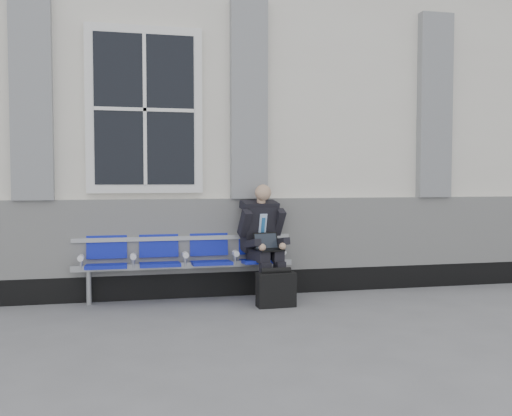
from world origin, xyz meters
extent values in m
plane|color=slate|center=(0.00, 0.00, 0.00)|extent=(70.00, 70.00, 0.00)
cube|color=silver|center=(0.00, 3.50, 2.10)|extent=(14.00, 4.00, 4.20)
cube|color=black|center=(0.00, 1.47, 0.15)|extent=(14.00, 0.10, 0.30)
cube|color=silver|center=(0.00, 1.46, 0.75)|extent=(14.00, 0.08, 0.90)
cube|color=gray|center=(-0.90, 1.44, 2.40)|extent=(0.45, 0.14, 2.40)
cube|color=gray|center=(1.60, 1.44, 2.40)|extent=(0.45, 0.14, 2.40)
cube|color=gray|center=(4.10, 1.44, 2.40)|extent=(0.45, 0.14, 2.40)
cube|color=white|center=(0.35, 1.46, 2.25)|extent=(1.35, 0.10, 1.95)
cube|color=black|center=(0.35, 1.41, 2.25)|extent=(1.15, 0.02, 1.75)
cube|color=#9EA0A3|center=(0.80, 1.30, 0.42)|extent=(2.60, 0.07, 0.07)
cube|color=#9EA0A3|center=(0.80, 1.42, 0.73)|extent=(2.60, 0.05, 0.05)
cylinder|color=#9EA0A3|center=(-0.30, 1.30, 0.20)|extent=(0.06, 0.06, 0.39)
cylinder|color=#9EA0A3|center=(1.90, 1.30, 0.20)|extent=(0.06, 0.06, 0.39)
cube|color=#09159E|center=(-0.10, 1.22, 0.45)|extent=(0.46, 0.42, 0.07)
cube|color=#09159E|center=(-0.10, 1.43, 0.71)|extent=(0.46, 0.10, 0.40)
cube|color=#09159E|center=(0.50, 1.22, 0.45)|extent=(0.46, 0.42, 0.07)
cube|color=#09159E|center=(0.50, 1.43, 0.71)|extent=(0.46, 0.10, 0.40)
cube|color=#09159E|center=(1.10, 1.22, 0.45)|extent=(0.46, 0.42, 0.07)
cube|color=#09159E|center=(1.10, 1.43, 0.71)|extent=(0.46, 0.10, 0.40)
cube|color=#09159E|center=(1.70, 1.22, 0.45)|extent=(0.46, 0.42, 0.07)
cube|color=#09159E|center=(1.70, 1.43, 0.71)|extent=(0.46, 0.10, 0.40)
cylinder|color=white|center=(-0.38, 1.25, 0.55)|extent=(0.07, 0.12, 0.07)
cylinder|color=white|center=(0.20, 1.25, 0.55)|extent=(0.07, 0.12, 0.07)
cylinder|color=white|center=(0.80, 1.25, 0.55)|extent=(0.07, 0.12, 0.07)
cylinder|color=white|center=(1.40, 1.25, 0.55)|extent=(0.07, 0.12, 0.07)
cylinder|color=white|center=(1.98, 1.25, 0.55)|extent=(0.07, 0.12, 0.07)
cube|color=black|center=(1.69, 0.86, 0.04)|extent=(0.15, 0.26, 0.08)
cube|color=black|center=(1.87, 0.90, 0.04)|extent=(0.15, 0.26, 0.08)
cube|color=black|center=(1.68, 0.92, 0.25)|extent=(0.13, 0.14, 0.47)
cube|color=black|center=(1.86, 0.95, 0.25)|extent=(0.13, 0.14, 0.47)
cube|color=black|center=(1.64, 1.12, 0.53)|extent=(0.21, 0.44, 0.13)
cube|color=black|center=(1.82, 1.15, 0.53)|extent=(0.21, 0.44, 0.13)
cube|color=black|center=(1.69, 1.32, 0.84)|extent=(0.44, 0.39, 0.59)
cube|color=#C1DBFD|center=(1.72, 1.21, 0.86)|extent=(0.11, 0.11, 0.33)
cube|color=#2467AB|center=(1.72, 1.20, 0.84)|extent=(0.06, 0.08, 0.28)
cube|color=black|center=(1.70, 1.29, 1.12)|extent=(0.48, 0.30, 0.13)
cylinder|color=tan|center=(1.71, 1.25, 1.18)|extent=(0.10, 0.10, 0.09)
sphere|color=tan|center=(1.72, 1.19, 1.28)|extent=(0.19, 0.19, 0.19)
cube|color=black|center=(1.50, 1.18, 0.92)|extent=(0.14, 0.28, 0.35)
cube|color=black|center=(1.93, 1.27, 0.92)|extent=(0.14, 0.28, 0.35)
cube|color=black|center=(1.56, 1.03, 0.69)|extent=(0.14, 0.30, 0.13)
cube|color=black|center=(1.93, 1.10, 0.69)|extent=(0.14, 0.30, 0.13)
sphere|color=tan|center=(1.65, 0.91, 0.66)|extent=(0.08, 0.08, 0.08)
sphere|color=tan|center=(1.90, 0.96, 0.66)|extent=(0.08, 0.08, 0.08)
cube|color=black|center=(1.76, 1.01, 0.61)|extent=(0.34, 0.27, 0.02)
cube|color=black|center=(1.74, 1.11, 0.71)|extent=(0.32, 0.14, 0.20)
cube|color=black|center=(1.74, 1.11, 0.71)|extent=(0.29, 0.12, 0.17)
cube|color=black|center=(1.76, 0.74, 0.19)|extent=(0.44, 0.20, 0.39)
cylinder|color=black|center=(1.76, 0.74, 0.41)|extent=(0.34, 0.08, 0.07)
camera|label=1|loc=(0.15, -5.42, 1.45)|focal=40.00mm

